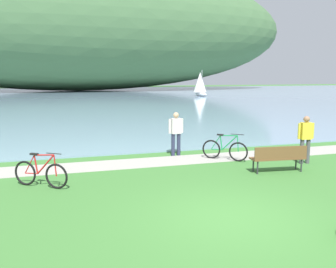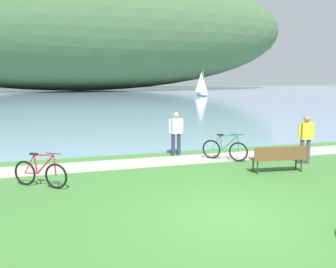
# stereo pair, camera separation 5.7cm
# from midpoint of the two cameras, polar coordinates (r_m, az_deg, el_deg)

# --- Properties ---
(ground_plane) EXTENTS (200.00, 200.00, 0.00)m
(ground_plane) POSITION_cam_midpoint_polar(r_m,az_deg,el_deg) (8.67, 9.82, -12.44)
(ground_plane) COLOR #3D7533
(bay_water) EXTENTS (180.00, 80.00, 0.04)m
(bay_water) POSITION_cam_midpoint_polar(r_m,az_deg,el_deg) (54.73, -13.10, 5.45)
(bay_water) COLOR #7A99B2
(bay_water) RESTS_ON ground
(distant_hillside) EXTENTS (87.48, 28.00, 24.97)m
(distant_hillside) POSITION_cam_midpoint_polar(r_m,az_deg,el_deg) (77.76, -13.51, 15.64)
(distant_hillside) COLOR #42663D
(distant_hillside) RESTS_ON bay_water
(shoreline_path) EXTENTS (60.00, 1.50, 0.01)m
(shoreline_path) POSITION_cam_midpoint_polar(r_m,az_deg,el_deg) (13.82, -0.97, -4.17)
(shoreline_path) COLOR #A39E93
(shoreline_path) RESTS_ON ground
(park_bench_near_camera) EXTENTS (1.84, 0.67, 0.88)m
(park_bench_near_camera) POSITION_cam_midpoint_polar(r_m,az_deg,el_deg) (12.73, 16.55, -3.31)
(park_bench_near_camera) COLOR brown
(park_bench_near_camera) RESTS_ON ground
(bicycle_leaning_near_bench) EXTENTS (1.31, 1.28, 1.01)m
(bicycle_leaning_near_bench) POSITION_cam_midpoint_polar(r_m,az_deg,el_deg) (14.15, 8.71, -2.34)
(bicycle_leaning_near_bench) COLOR black
(bicycle_leaning_near_bench) RESTS_ON ground
(bicycle_beside_path) EXTENTS (1.47, 1.09, 1.01)m
(bicycle_beside_path) POSITION_cam_midpoint_polar(r_m,az_deg,el_deg) (11.26, -18.63, -5.65)
(bicycle_beside_path) COLOR black
(bicycle_beside_path) RESTS_ON ground
(person_at_shoreline) EXTENTS (0.61, 0.25, 1.71)m
(person_at_shoreline) POSITION_cam_midpoint_polar(r_m,az_deg,el_deg) (14.65, 1.33, 0.45)
(person_at_shoreline) COLOR #282D47
(person_at_shoreline) RESTS_ON ground
(person_on_the_grass) EXTENTS (0.61, 0.27, 1.71)m
(person_on_the_grass) POSITION_cam_midpoint_polar(r_m,az_deg,el_deg) (14.21, 20.25, -0.37)
(person_on_the_grass) COLOR #4C4C51
(person_on_the_grass) RESTS_ON ground
(sailboat_toward_hillside) EXTENTS (2.09, 3.32, 3.83)m
(sailboat_toward_hillside) POSITION_cam_midpoint_polar(r_m,az_deg,el_deg) (56.40, 5.11, 7.59)
(sailboat_toward_hillside) COLOR white
(sailboat_toward_hillside) RESTS_ON bay_water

